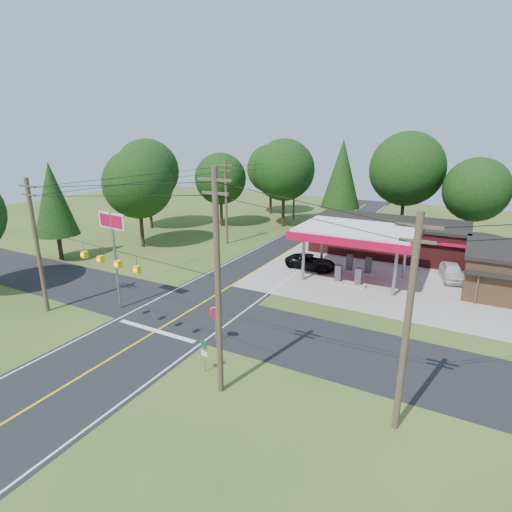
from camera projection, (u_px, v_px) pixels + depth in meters
The scene contains 18 objects.
ground at pixel (189, 311), 30.17m from camera, with size 120.00×120.00×0.00m, color #35511C.
main_highway at pixel (189, 311), 30.17m from camera, with size 8.00×120.00×0.02m, color black.
cross_road at pixel (189, 311), 30.17m from camera, with size 70.00×7.00×0.02m, color black.
lane_center_yellow at pixel (189, 311), 30.16m from camera, with size 0.15×110.00×0.00m, color yellow.
gas_canopy at pixel (356, 234), 35.76m from camera, with size 10.60×7.40×4.88m.
convenience_store at pixel (387, 237), 44.39m from camera, with size 16.40×7.55×3.80m.
utility_pole_near_right at pixel (218, 284), 19.13m from camera, with size 1.80×0.30×11.50m.
utility_pole_near_left at pixel (37, 245), 28.78m from camera, with size 1.80×0.30×10.00m.
utility_pole_far_left at pixel (226, 201), 47.44m from camera, with size 1.80×0.30×10.00m.
utility_pole_right_b at pixel (407, 324), 16.74m from camera, with size 1.80×0.30×10.00m.
utility_pole_north at pixel (294, 189), 61.18m from camera, with size 0.30×0.30×9.50m.
overhead_beacons at pixel (108, 250), 23.77m from camera, with size 17.04×2.04×1.03m.
treeline_backdrop at pixel (315, 181), 47.80m from camera, with size 70.27×51.59×13.30m.
suv_car at pixel (311, 262), 39.55m from camera, with size 5.02×5.02×1.39m, color black.
sedan_car at pixel (452, 272), 36.50m from camera, with size 4.44×4.44×1.51m, color silver.
big_stop_sign at pixel (113, 236), 29.10m from camera, with size 2.80×0.39×7.56m.
octagonal_stop_sign at pixel (215, 316), 25.03m from camera, with size 0.88×0.11×2.52m.
route_sign_post at pixel (204, 351), 22.07m from camera, with size 0.46×0.12×2.27m.
Camera 1 is at (17.64, -21.87, 12.82)m, focal length 28.00 mm.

